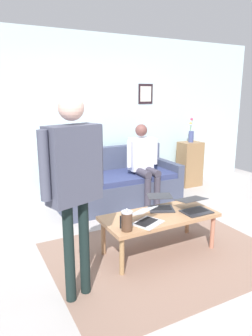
{
  "coord_description": "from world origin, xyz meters",
  "views": [
    {
      "loc": [
        1.81,
        2.73,
        1.75
      ],
      "look_at": [
        -0.0,
        -0.73,
        0.8
      ],
      "focal_mm": 33.0,
      "sensor_mm": 36.0,
      "label": 1
    }
  ],
  "objects_px": {
    "couch": "(117,185)",
    "side_shelf": "(190,164)",
    "coffee_table": "(159,219)",
    "french_press": "(127,221)",
    "person_seated": "(144,160)",
    "laptop_right": "(194,207)",
    "laptop_left": "(146,219)",
    "flower_vase": "(191,134)",
    "person_standing": "(74,174)",
    "laptop_center": "(161,204)"
  },
  "relations": [
    {
      "from": "couch",
      "to": "side_shelf",
      "type": "bearing_deg",
      "value": -171.57
    },
    {
      "from": "coffee_table",
      "to": "side_shelf",
      "type": "xyz_separation_m",
      "value": [
        -1.96,
        -1.9,
        0.03
      ]
    },
    {
      "from": "french_press",
      "to": "person_seated",
      "type": "distance_m",
      "value": 1.98
    },
    {
      "from": "laptop_right",
      "to": "french_press",
      "type": "xyz_separation_m",
      "value": [
        0.92,
        0.09,
        0.05
      ]
    },
    {
      "from": "laptop_left",
      "to": "french_press",
      "type": "distance_m",
      "value": 0.28
    },
    {
      "from": "coffee_table",
      "to": "person_seated",
      "type": "relative_size",
      "value": 1.01
    },
    {
      "from": "laptop_left",
      "to": "side_shelf",
      "type": "height_order",
      "value": "side_shelf"
    },
    {
      "from": "laptop_right",
      "to": "flower_vase",
      "type": "height_order",
      "value": "flower_vase"
    },
    {
      "from": "french_press",
      "to": "person_standing",
      "type": "distance_m",
      "value": 0.82
    },
    {
      "from": "french_press",
      "to": "person_standing",
      "type": "height_order",
      "value": "person_standing"
    },
    {
      "from": "french_press",
      "to": "side_shelf",
      "type": "relative_size",
      "value": 0.27
    },
    {
      "from": "french_press",
      "to": "person_seated",
      "type": "xyz_separation_m",
      "value": [
        -1.14,
        -1.61,
        0.19
      ]
    },
    {
      "from": "laptop_center",
      "to": "french_press",
      "type": "xyz_separation_m",
      "value": [
        0.63,
        0.35,
        0.05
      ]
    },
    {
      "from": "person_standing",
      "to": "french_press",
      "type": "bearing_deg",
      "value": -164.16
    },
    {
      "from": "laptop_right",
      "to": "person_seated",
      "type": "xyz_separation_m",
      "value": [
        -0.22,
        -1.51,
        0.24
      ]
    },
    {
      "from": "coffee_table",
      "to": "french_press",
      "type": "height_order",
      "value": "french_press"
    },
    {
      "from": "side_shelf",
      "to": "flower_vase",
      "type": "bearing_deg",
      "value": -97.96
    },
    {
      "from": "side_shelf",
      "to": "person_standing",
      "type": "distance_m",
      "value": 3.83
    },
    {
      "from": "flower_vase",
      "to": "person_seated",
      "type": "height_order",
      "value": "flower_vase"
    },
    {
      "from": "coffee_table",
      "to": "flower_vase",
      "type": "bearing_deg",
      "value": -135.83
    },
    {
      "from": "couch",
      "to": "coffee_table",
      "type": "xyz_separation_m",
      "value": [
        0.28,
        1.65,
        0.09
      ]
    },
    {
      "from": "couch",
      "to": "person_seated",
      "type": "relative_size",
      "value": 1.53
    },
    {
      "from": "flower_vase",
      "to": "side_shelf",
      "type": "bearing_deg",
      "value": 82.04
    },
    {
      "from": "couch",
      "to": "person_standing",
      "type": "distance_m",
      "value": 2.54
    },
    {
      "from": "french_press",
      "to": "person_standing",
      "type": "relative_size",
      "value": 0.13
    },
    {
      "from": "laptop_left",
      "to": "side_shelf",
      "type": "xyz_separation_m",
      "value": [
        -2.2,
        -2.01,
        -0.06
      ]
    },
    {
      "from": "coffee_table",
      "to": "person_seated",
      "type": "bearing_deg",
      "value": -114.08
    },
    {
      "from": "laptop_right",
      "to": "person_standing",
      "type": "height_order",
      "value": "person_standing"
    },
    {
      "from": "flower_vase",
      "to": "person_seated",
      "type": "distance_m",
      "value": 1.43
    },
    {
      "from": "couch",
      "to": "laptop_right",
      "type": "height_order",
      "value": "couch"
    },
    {
      "from": "french_press",
      "to": "flower_vase",
      "type": "distance_m",
      "value": 3.26
    },
    {
      "from": "french_press",
      "to": "flower_vase",
      "type": "bearing_deg",
      "value": -139.74
    },
    {
      "from": "laptop_center",
      "to": "flower_vase",
      "type": "height_order",
      "value": "flower_vase"
    },
    {
      "from": "laptop_left",
      "to": "flower_vase",
      "type": "relative_size",
      "value": 0.85
    },
    {
      "from": "laptop_center",
      "to": "flower_vase",
      "type": "distance_m",
      "value": 2.57
    },
    {
      "from": "flower_vase",
      "to": "person_seated",
      "type": "xyz_separation_m",
      "value": [
        1.32,
        0.48,
        -0.27
      ]
    },
    {
      "from": "side_shelf",
      "to": "person_seated",
      "type": "xyz_separation_m",
      "value": [
        1.32,
        0.48,
        0.3
      ]
    },
    {
      "from": "french_press",
      "to": "side_shelf",
      "type": "distance_m",
      "value": 3.23
    },
    {
      "from": "french_press",
      "to": "person_standing",
      "type": "xyz_separation_m",
      "value": [
        0.57,
        0.16,
        0.58
      ]
    },
    {
      "from": "french_press",
      "to": "flower_vase",
      "type": "relative_size",
      "value": 0.5
    },
    {
      "from": "coffee_table",
      "to": "person_seated",
      "type": "height_order",
      "value": "person_seated"
    },
    {
      "from": "coffee_table",
      "to": "person_seated",
      "type": "xyz_separation_m",
      "value": [
        -0.63,
        -1.42,
        0.34
      ]
    },
    {
      "from": "laptop_center",
      "to": "french_press",
      "type": "distance_m",
      "value": 0.72
    },
    {
      "from": "person_standing",
      "to": "person_seated",
      "type": "relative_size",
      "value": 1.36
    },
    {
      "from": "side_shelf",
      "to": "french_press",
      "type": "bearing_deg",
      "value": 40.2
    },
    {
      "from": "person_standing",
      "to": "person_seated",
      "type": "distance_m",
      "value": 2.49
    },
    {
      "from": "coffee_table",
      "to": "laptop_left",
      "type": "bearing_deg",
      "value": 24.64
    },
    {
      "from": "coffee_table",
      "to": "laptop_center",
      "type": "relative_size",
      "value": 2.96
    },
    {
      "from": "person_seated",
      "to": "laptop_left",
      "type": "bearing_deg",
      "value": 60.13
    },
    {
      "from": "coffee_table",
      "to": "laptop_center",
      "type": "height_order",
      "value": "laptop_center"
    }
  ]
}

